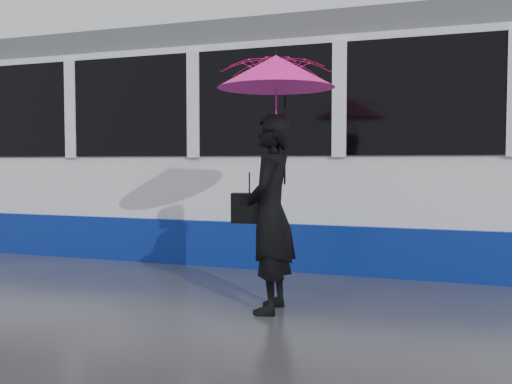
% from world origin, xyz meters
% --- Properties ---
extents(ground, '(90.00, 90.00, 0.00)m').
position_xyz_m(ground, '(0.00, 0.00, 0.00)').
color(ground, '#29292E').
rests_on(ground, ground).
extents(rails, '(34.00, 1.51, 0.02)m').
position_xyz_m(rails, '(0.00, 2.50, 0.01)').
color(rails, '#3F3D38').
rests_on(rails, ground).
extents(tram, '(26.00, 2.56, 3.35)m').
position_xyz_m(tram, '(-0.15, 2.50, 1.64)').
color(tram, white).
rests_on(tram, ground).
extents(woman, '(0.52, 0.73, 1.87)m').
position_xyz_m(woman, '(1.09, -0.70, 0.93)').
color(woman, black).
rests_on(woman, ground).
extents(umbrella, '(1.21, 1.21, 1.26)m').
position_xyz_m(umbrella, '(1.14, -0.70, 2.04)').
color(umbrella, '#FF158E').
rests_on(umbrella, ground).
extents(handbag, '(0.35, 0.18, 0.47)m').
position_xyz_m(handbag, '(0.87, -0.68, 0.98)').
color(handbag, black).
rests_on(handbag, ground).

